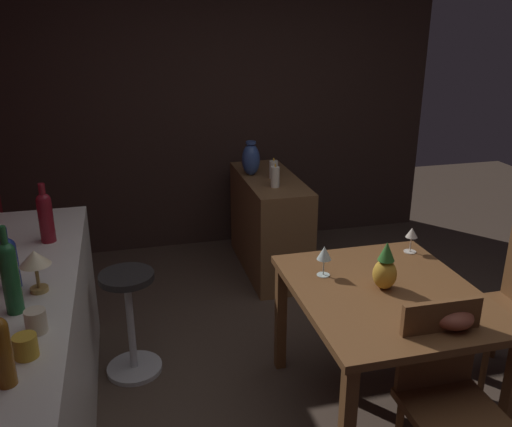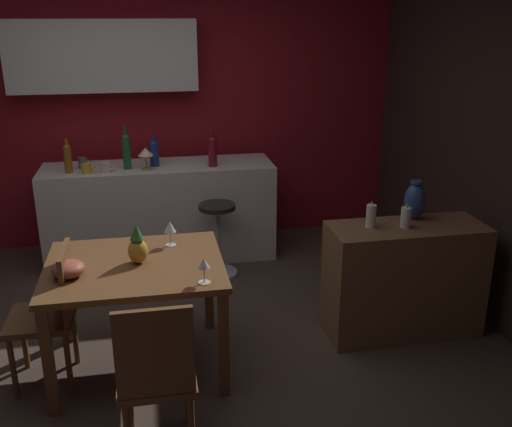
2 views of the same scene
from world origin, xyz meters
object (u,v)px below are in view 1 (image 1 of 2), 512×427
object	(u,v)px
wine_bottle_ruby	(45,215)
cup_mustard	(26,346)
sideboard_cabinet	(269,224)
pillar_candle_short	(275,177)
chair_by_doorway	(509,302)
pillar_candle_tall	(274,170)
wine_bottle_amber	(1,349)
bar_stool	(130,320)
dining_table	(385,306)
wine_glass_left	(324,254)
fruit_bowl	(452,316)
wine_bottle_cobalt	(8,261)
chair_near_window	(447,394)
wine_bottle_green	(10,274)
counter_lamp	(35,261)
vase_ceramic_blue	(251,159)
pineapple_centerpiece	(385,269)
cup_cream	(36,321)
wine_glass_right	(412,234)

from	to	relation	value
wine_bottle_ruby	cup_mustard	bearing A→B (deg)	-178.24
sideboard_cabinet	pillar_candle_short	xyz separation A→B (m)	(-0.27, 0.03, 0.49)
chair_by_doorway	pillar_candle_tall	world-z (taller)	pillar_candle_tall
wine_bottle_amber	pillar_candle_tall	distance (m)	2.90
bar_stool	dining_table	bearing A→B (deg)	-117.70
cup_mustard	wine_glass_left	bearing A→B (deg)	-65.08
sideboard_cabinet	wine_bottle_amber	xyz separation A→B (m)	(-2.43, 1.59, 0.63)
wine_bottle_ruby	bar_stool	bearing A→B (deg)	-92.56
bar_stool	fruit_bowl	world-z (taller)	fruit_bowl
bar_stool	wine_bottle_cobalt	size ratio (longest dim) A/B	2.30
sideboard_cabinet	wine_bottle_ruby	distance (m)	2.08
chair_near_window	wine_bottle_green	size ratio (longest dim) A/B	2.32
chair_by_doorway	wine_bottle_green	size ratio (longest dim) A/B	2.40
chair_near_window	wine_bottle_cobalt	size ratio (longest dim) A/B	3.09
chair_near_window	counter_lamp	world-z (taller)	counter_lamp
fruit_bowl	counter_lamp	xyz separation A→B (m)	(0.48, 1.79, 0.26)
cup_mustard	vase_ceramic_blue	distance (m)	2.77
bar_stool	wine_bottle_amber	world-z (taller)	wine_bottle_amber
wine_bottle_green	pillar_candle_short	xyz separation A→B (m)	(1.67, -1.61, -0.17)
cup_mustard	chair_near_window	bearing A→B (deg)	-93.64
bar_stool	pineapple_centerpiece	size ratio (longest dim) A/B	2.58
bar_stool	wine_bottle_ruby	size ratio (longest dim) A/B	2.00
chair_near_window	wine_bottle_ruby	world-z (taller)	wine_bottle_ruby
wine_bottle_green	counter_lamp	size ratio (longest dim) A/B	1.93
wine_bottle_amber	cup_cream	xyz separation A→B (m)	(0.32, -0.06, -0.09)
wine_bottle_cobalt	cup_mustard	world-z (taller)	wine_bottle_cobalt
counter_lamp	wine_glass_right	bearing A→B (deg)	-81.61
dining_table	pineapple_centerpiece	world-z (taller)	pineapple_centerpiece
cup_cream	chair_by_doorway	bearing A→B (deg)	-82.15
wine_bottle_green	wine_bottle_ruby	bearing A→B (deg)	-4.17
wine_glass_right	pillar_candle_short	size ratio (longest dim) A/B	0.83
dining_table	vase_ceramic_blue	bearing A→B (deg)	6.84
fruit_bowl	wine_glass_right	bearing A→B (deg)	-16.60
dining_table	counter_lamp	bearing A→B (deg)	86.46
chair_by_doorway	cup_cream	size ratio (longest dim) A/B	7.84
dining_table	wine_glass_right	world-z (taller)	wine_glass_right
dining_table	sideboard_cabinet	distance (m)	1.89
wine_glass_left	wine_glass_right	distance (m)	0.64
wine_glass_right	counter_lamp	bearing A→B (deg)	98.39
wine_bottle_cobalt	vase_ceramic_blue	world-z (taller)	wine_bottle_cobalt
chair_by_doorway	cup_mustard	bearing A→B (deg)	101.49
wine_bottle_cobalt	pineapple_centerpiece	bearing A→B (deg)	-94.87
wine_glass_right	fruit_bowl	size ratio (longest dim) A/B	0.79
wine_glass_left	pillar_candle_tall	world-z (taller)	pillar_candle_tall
chair_by_doorway	wine_bottle_cobalt	size ratio (longest dim) A/B	3.20
vase_ceramic_blue	wine_glass_right	bearing A→B (deg)	-159.30
wine_bottle_ruby	cup_mustard	xyz separation A→B (m)	(-1.11, -0.03, -0.11)
wine_bottle_cobalt	vase_ceramic_blue	bearing A→B (deg)	-40.95
cup_cream	pillar_candle_short	xyz separation A→B (m)	(1.85, -1.50, -0.05)
wine_glass_right	wine_bottle_green	bearing A→B (deg)	102.48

